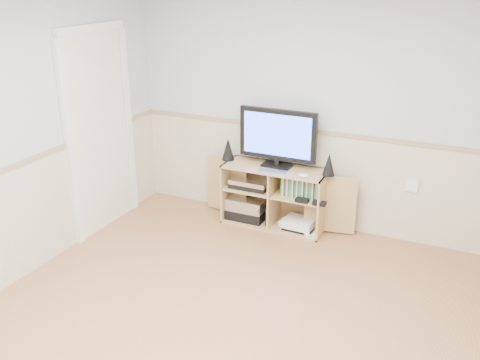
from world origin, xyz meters
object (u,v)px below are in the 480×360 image
object	(u,v)px
media_cabinet	(276,194)
monitor	(278,136)
game_consoles	(298,224)
keyboard	(272,172)

from	to	relation	value
media_cabinet	monitor	world-z (taller)	monitor
media_cabinet	game_consoles	world-z (taller)	media_cabinet
keyboard	game_consoles	bearing A→B (deg)	16.61
media_cabinet	monitor	bearing A→B (deg)	-90.00
media_cabinet	keyboard	bearing A→B (deg)	-84.50
media_cabinet	keyboard	xyz separation A→B (m)	(0.02, -0.19, 0.32)
keyboard	game_consoles	world-z (taller)	keyboard
media_cabinet	monitor	xyz separation A→B (m)	(-0.00, -0.00, 0.65)
keyboard	monitor	bearing A→B (deg)	86.35
monitor	keyboard	world-z (taller)	monitor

